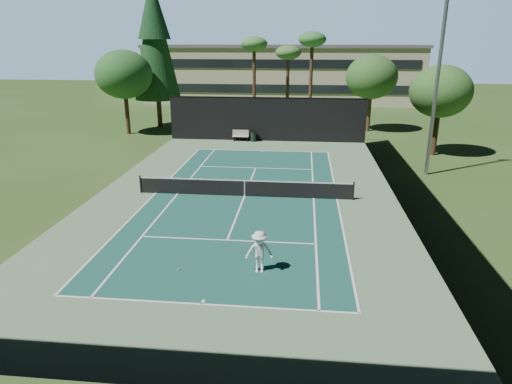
# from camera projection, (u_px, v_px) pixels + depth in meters

# --- Properties ---
(ground) EXTENTS (160.00, 160.00, 0.00)m
(ground) POSITION_uv_depth(u_px,v_px,m) (245.00, 196.00, 27.34)
(ground) COLOR #2C4A1B
(ground) RESTS_ON ground
(apron_slab) EXTENTS (18.00, 32.00, 0.01)m
(apron_slab) POSITION_uv_depth(u_px,v_px,m) (245.00, 196.00, 27.34)
(apron_slab) COLOR #5E7F59
(apron_slab) RESTS_ON ground
(court_surface) EXTENTS (10.97, 23.77, 0.01)m
(court_surface) POSITION_uv_depth(u_px,v_px,m) (245.00, 196.00, 27.34)
(court_surface) COLOR #184F44
(court_surface) RESTS_ON ground
(court_lines) EXTENTS (11.07, 23.87, 0.01)m
(court_lines) POSITION_uv_depth(u_px,v_px,m) (245.00, 196.00, 27.33)
(court_lines) COLOR white
(court_lines) RESTS_ON ground
(tennis_net) EXTENTS (12.90, 0.10, 1.10)m
(tennis_net) POSITION_uv_depth(u_px,v_px,m) (245.00, 187.00, 27.17)
(tennis_net) COLOR black
(tennis_net) RESTS_ON ground
(fence) EXTENTS (18.04, 32.05, 4.03)m
(fence) POSITION_uv_depth(u_px,v_px,m) (244.00, 164.00, 26.77)
(fence) COLOR black
(fence) RESTS_ON ground
(player) EXTENTS (1.19, 0.73, 1.78)m
(player) POSITION_uv_depth(u_px,v_px,m) (260.00, 252.00, 18.14)
(player) COLOR white
(player) RESTS_ON ground
(tennis_ball_a) EXTENTS (0.08, 0.08, 0.08)m
(tennis_ball_a) POSITION_uv_depth(u_px,v_px,m) (179.00, 269.00, 18.55)
(tennis_ball_a) COLOR #B2CA2E
(tennis_ball_a) RESTS_ON ground
(tennis_ball_b) EXTENTS (0.07, 0.07, 0.07)m
(tennis_ball_b) POSITION_uv_depth(u_px,v_px,m) (237.00, 186.00, 29.14)
(tennis_ball_b) COLOR #E5F637
(tennis_ball_b) RESTS_ON ground
(tennis_ball_c) EXTENTS (0.08, 0.08, 0.08)m
(tennis_ball_c) POSITION_uv_depth(u_px,v_px,m) (274.00, 185.00, 29.41)
(tennis_ball_c) COLOR yellow
(tennis_ball_c) RESTS_ON ground
(tennis_ball_d) EXTENTS (0.07, 0.07, 0.07)m
(tennis_ball_d) POSITION_uv_depth(u_px,v_px,m) (168.00, 173.00, 32.13)
(tennis_ball_d) COLOR #D6E634
(tennis_ball_d) RESTS_ON ground
(park_bench) EXTENTS (1.50, 0.45, 1.02)m
(park_bench) POSITION_uv_depth(u_px,v_px,m) (241.00, 135.00, 42.25)
(park_bench) COLOR beige
(park_bench) RESTS_ON ground
(trash_bin) EXTENTS (0.56, 0.56, 0.95)m
(trash_bin) POSITION_uv_depth(u_px,v_px,m) (253.00, 136.00, 42.04)
(trash_bin) COLOR black
(trash_bin) RESTS_ON ground
(pine_tree) EXTENTS (4.80, 4.80, 15.00)m
(pine_tree) POSITION_uv_depth(u_px,v_px,m) (154.00, 34.00, 46.26)
(pine_tree) COLOR #4B3520
(pine_tree) RESTS_ON ground
(palm_a) EXTENTS (2.80, 2.80, 9.32)m
(palm_a) POSITION_uv_depth(u_px,v_px,m) (254.00, 47.00, 47.60)
(palm_a) COLOR #4B3220
(palm_a) RESTS_ON ground
(palm_b) EXTENTS (2.80, 2.80, 8.42)m
(palm_b) POSITION_uv_depth(u_px,v_px,m) (288.00, 55.00, 49.41)
(palm_b) COLOR #4C2F20
(palm_b) RESTS_ON ground
(palm_c) EXTENTS (2.80, 2.80, 9.77)m
(palm_c) POSITION_uv_depth(u_px,v_px,m) (312.00, 43.00, 45.94)
(palm_c) COLOR #4B2F20
(palm_c) RESTS_ON ground
(decid_tree_a) EXTENTS (5.12, 5.12, 7.62)m
(decid_tree_a) POSITION_uv_depth(u_px,v_px,m) (372.00, 77.00, 45.41)
(decid_tree_a) COLOR #47351E
(decid_tree_a) RESTS_ON ground
(decid_tree_b) EXTENTS (4.80, 4.80, 7.14)m
(decid_tree_b) POSITION_uv_depth(u_px,v_px,m) (441.00, 92.00, 35.69)
(decid_tree_b) COLOR #40291B
(decid_tree_b) RESTS_ON ground
(decid_tree_c) EXTENTS (5.44, 5.44, 8.09)m
(decid_tree_c) POSITION_uv_depth(u_px,v_px,m) (124.00, 75.00, 43.88)
(decid_tree_c) COLOR #4C3020
(decid_tree_c) RESTS_ON ground
(campus_building) EXTENTS (40.50, 12.50, 8.30)m
(campus_building) POSITION_uv_depth(u_px,v_px,m) (283.00, 73.00, 69.41)
(campus_building) COLOR #BDB393
(campus_building) RESTS_ON ground
(light_pole) EXTENTS (0.90, 0.25, 12.22)m
(light_pole) POSITION_uv_depth(u_px,v_px,m) (437.00, 80.00, 29.79)
(light_pole) COLOR gray
(light_pole) RESTS_ON ground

